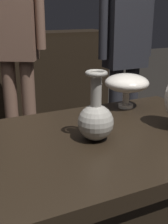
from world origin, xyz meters
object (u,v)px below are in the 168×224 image
object	(u,v)px
shelf_vase_right	(33,25)
visitor_near_right	(126,49)
visitor_center_back	(15,38)
vase_centerpiece	(96,118)
vase_tall_behind	(127,84)

from	to	relation	value
shelf_vase_right	visitor_near_right	size ratio (longest dim) A/B	0.15
shelf_vase_right	visitor_center_back	bearing A→B (deg)	-117.03
vase_centerpiece	vase_tall_behind	bearing A→B (deg)	41.26
vase_tall_behind	visitor_near_right	size ratio (longest dim) A/B	0.12
visitor_center_back	vase_centerpiece	bearing A→B (deg)	117.42
vase_centerpiece	visitor_near_right	distance (m)	1.47
vase_centerpiece	visitor_center_back	size ratio (longest dim) A/B	0.14
vase_centerpiece	shelf_vase_right	distance (m)	2.23
shelf_vase_right	visitor_center_back	distance (m)	0.76
vase_centerpiece	visitor_center_back	xyz separation A→B (m)	(0.10, 1.50, 0.13)
shelf_vase_right	visitor_near_right	distance (m)	1.10
vase_tall_behind	visitor_near_right	bearing A→B (deg)	57.16
vase_tall_behind	visitor_center_back	distance (m)	1.28
visitor_center_back	visitor_near_right	bearing A→B (deg)	-171.47
shelf_vase_right	visitor_center_back	world-z (taller)	visitor_center_back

